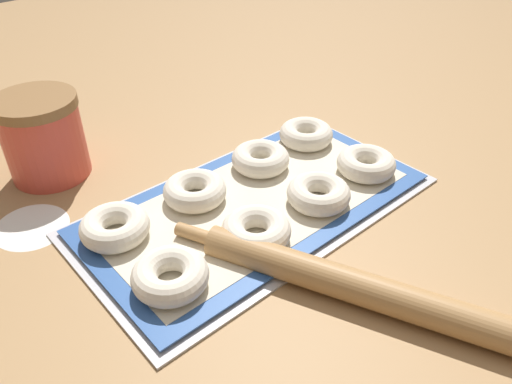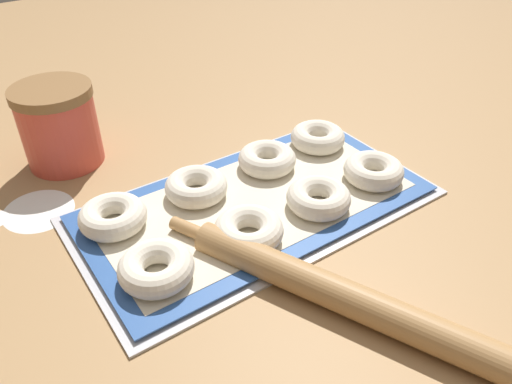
# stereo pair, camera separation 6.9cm
# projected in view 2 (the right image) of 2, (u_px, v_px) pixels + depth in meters

# --- Properties ---
(ground_plane) EXTENTS (2.80, 2.80, 0.00)m
(ground_plane) POSITION_uv_depth(u_px,v_px,m) (269.00, 205.00, 0.76)
(ground_plane) COLOR #A87F51
(baking_tray) EXTENTS (0.53, 0.29, 0.01)m
(baking_tray) POSITION_uv_depth(u_px,v_px,m) (256.00, 205.00, 0.75)
(baking_tray) COLOR silver
(baking_tray) RESTS_ON ground_plane
(baking_mat) EXTENTS (0.51, 0.26, 0.00)m
(baking_mat) POSITION_uv_depth(u_px,v_px,m) (256.00, 202.00, 0.75)
(baking_mat) COLOR #2D569E
(baking_mat) RESTS_ON baking_tray
(bagel_front_far_left) EXTENTS (0.09, 0.09, 0.03)m
(bagel_front_far_left) POSITION_uv_depth(u_px,v_px,m) (156.00, 268.00, 0.61)
(bagel_front_far_left) COLOR silver
(bagel_front_far_left) RESTS_ON baking_mat
(bagel_front_mid_left) EXTENTS (0.09, 0.09, 0.03)m
(bagel_front_mid_left) POSITION_uv_depth(u_px,v_px,m) (249.00, 230.00, 0.67)
(bagel_front_mid_left) COLOR silver
(bagel_front_mid_left) RESTS_ON baking_mat
(bagel_front_mid_right) EXTENTS (0.09, 0.09, 0.03)m
(bagel_front_mid_right) POSITION_uv_depth(u_px,v_px,m) (319.00, 198.00, 0.73)
(bagel_front_mid_right) COLOR silver
(bagel_front_mid_right) RESTS_ON baking_mat
(bagel_front_far_right) EXTENTS (0.09, 0.09, 0.03)m
(bagel_front_far_right) POSITION_uv_depth(u_px,v_px,m) (374.00, 171.00, 0.79)
(bagel_front_far_right) COLOR silver
(bagel_front_far_right) RESTS_ON baking_mat
(bagel_back_far_left) EXTENTS (0.09, 0.09, 0.03)m
(bagel_back_far_left) POSITION_uv_depth(u_px,v_px,m) (113.00, 216.00, 0.69)
(bagel_back_far_left) COLOR silver
(bagel_back_far_left) RESTS_ON baking_mat
(bagel_back_mid_left) EXTENTS (0.09, 0.09, 0.03)m
(bagel_back_mid_left) POSITION_uv_depth(u_px,v_px,m) (196.00, 186.00, 0.75)
(bagel_back_mid_left) COLOR silver
(bagel_back_mid_left) RESTS_ON baking_mat
(bagel_back_mid_right) EXTENTS (0.09, 0.09, 0.03)m
(bagel_back_mid_right) POSITION_uv_depth(u_px,v_px,m) (267.00, 159.00, 0.81)
(bagel_back_mid_right) COLOR silver
(bagel_back_mid_right) RESTS_ON baking_mat
(bagel_back_far_right) EXTENTS (0.09, 0.09, 0.03)m
(bagel_back_far_right) POSITION_uv_depth(u_px,v_px,m) (318.00, 137.00, 0.87)
(bagel_back_far_right) COLOR silver
(bagel_back_far_right) RESTS_ON baking_mat
(flour_canister) EXTENTS (0.13, 0.13, 0.14)m
(flour_canister) POSITION_uv_depth(u_px,v_px,m) (59.00, 125.00, 0.82)
(flour_canister) COLOR #DB4C3D
(flour_canister) RESTS_ON ground_plane
(rolling_pin) EXTENTS (0.21, 0.46, 0.04)m
(rolling_pin) POSITION_uv_depth(u_px,v_px,m) (338.00, 294.00, 0.59)
(rolling_pin) COLOR #AD7F4C
(rolling_pin) RESTS_ON ground_plane
(flour_patch_far) EXTENTS (0.10, 0.11, 0.00)m
(flour_patch_far) POSITION_uv_depth(u_px,v_px,m) (38.00, 210.00, 0.75)
(flour_patch_far) COLOR white
(flour_patch_far) RESTS_ON ground_plane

